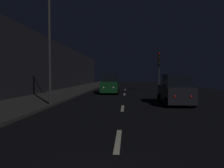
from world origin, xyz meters
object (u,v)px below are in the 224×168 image
traffic_light_far_right (159,62)px  car_parked_right_near (175,91)px  streetlamp_overhead (56,20)px  car_approaching_headlights (110,85)px

traffic_light_far_right → car_parked_right_near: bearing=3.8°
streetlamp_overhead → car_approaching_headlights: 11.08m
traffic_light_far_right → car_approaching_headlights: traffic_light_far_right is taller
car_approaching_headlights → car_parked_right_near: size_ratio=1.05×
streetlamp_overhead → car_parked_right_near: 8.87m
traffic_light_far_right → car_approaching_headlights: (-5.86, -3.82, -2.68)m
traffic_light_far_right → streetlamp_overhead: bearing=-23.7°
car_approaching_headlights → car_parked_right_near: car_approaching_headlights is taller
car_approaching_headlights → traffic_light_far_right: bearing=123.1°
traffic_light_far_right → streetlamp_overhead: 16.13m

